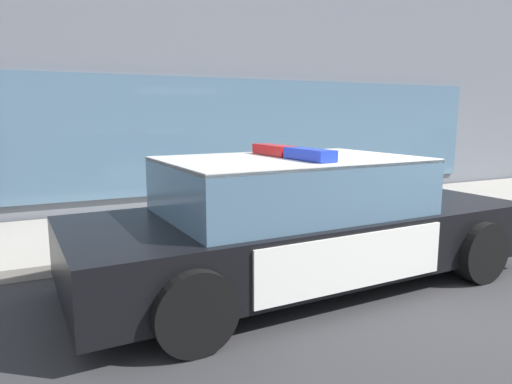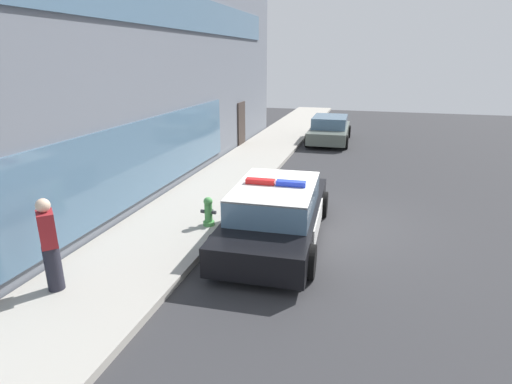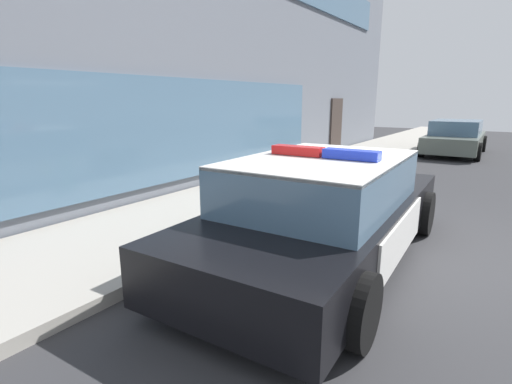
% 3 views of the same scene
% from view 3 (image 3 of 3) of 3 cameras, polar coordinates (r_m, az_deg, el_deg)
% --- Properties ---
extents(ground, '(48.00, 48.00, 0.00)m').
position_cam_3_polar(ground, '(6.21, 25.03, -7.16)').
color(ground, '#303033').
extents(sidewalk, '(48.00, 2.63, 0.15)m').
position_cam_3_polar(sidewalk, '(7.64, -3.72, -1.52)').
color(sidewalk, '#A39E93').
rests_on(sidewalk, ground).
extents(storefront_building, '(24.55, 10.89, 7.57)m').
position_cam_3_polar(storefront_building, '(13.30, -26.23, 19.73)').
color(storefront_building, slate).
rests_on(storefront_building, ground).
extents(police_cruiser, '(5.12, 2.32, 1.49)m').
position_cam_3_polar(police_cruiser, '(5.05, 10.28, -2.57)').
color(police_cruiser, black).
rests_on(police_cruiser, ground).
extents(fire_hydrant, '(0.34, 0.39, 0.73)m').
position_cam_3_polar(fire_hydrant, '(5.97, -4.80, -1.64)').
color(fire_hydrant, '#4C994C').
rests_on(fire_hydrant, sidewalk).
extents(car_down_street, '(4.53, 2.08, 1.29)m').
position_cam_3_polar(car_down_street, '(16.68, 27.48, 7.19)').
color(car_down_street, '#596056').
rests_on(car_down_street, ground).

